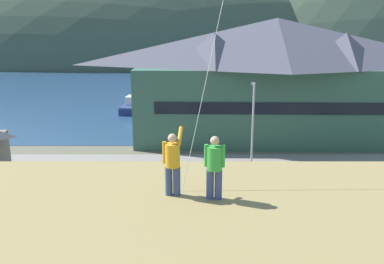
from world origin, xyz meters
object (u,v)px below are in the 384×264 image
(parked_car_front_row_silver, at_px, (332,209))
(parking_light_pole, at_px, (252,122))
(wharf_dock, at_px, (159,110))
(parked_car_back_row_left, at_px, (69,215))
(person_companion, at_px, (214,166))
(storage_shed_waterside, at_px, (191,119))
(parked_car_front_row_end, at_px, (237,176))
(moored_boat_wharfside, at_px, (134,106))
(moored_boat_outer_mooring, at_px, (185,112))
(person_kite_flyer, at_px, (172,162))
(parked_car_corner_spot, at_px, (135,179))
(parked_car_back_row_right, at_px, (208,219))
(harbor_lodge, at_px, (275,76))

(parked_car_front_row_silver, bearing_deg, parking_light_pole, 110.94)
(wharf_dock, distance_m, parked_car_back_row_left, 33.37)
(parking_light_pole, relative_size, person_companion, 4.05)
(storage_shed_waterside, height_order, parked_car_front_row_end, storage_shed_waterside)
(moored_boat_wharfside, xyz_separation_m, parked_car_back_row_left, (1.13, -34.23, 0.34))
(wharf_dock, height_order, moored_boat_wharfside, moored_boat_wharfside)
(moored_boat_outer_mooring, bearing_deg, wharf_dock, 135.20)
(moored_boat_outer_mooring, relative_size, parked_car_front_row_end, 1.76)
(parked_car_front_row_end, height_order, person_kite_flyer, person_kite_flyer)
(wharf_dock, xyz_separation_m, parked_car_corner_spot, (0.47, -27.74, 0.71))
(parked_car_back_row_left, relative_size, parking_light_pole, 0.61)
(parked_car_front_row_silver, xyz_separation_m, person_kite_flyer, (-8.68, -11.24, 6.70))
(storage_shed_waterside, height_order, moored_boat_outer_mooring, storage_shed_waterside)
(storage_shed_waterside, relative_size, moored_boat_outer_mooring, 0.73)
(moored_boat_wharfside, bearing_deg, parked_car_back_row_right, -75.60)
(parked_car_corner_spot, relative_size, person_companion, 2.50)
(parked_car_front_row_end, bearing_deg, parked_car_back_row_right, -109.59)
(moored_boat_wharfside, relative_size, parked_car_back_row_left, 1.80)
(harbor_lodge, bearing_deg, parked_car_back_row_right, -109.82)
(moored_boat_wharfside, distance_m, parking_light_pole, 27.81)
(harbor_lodge, xyz_separation_m, parked_car_corner_spot, (-12.34, -14.71, -5.37))
(parked_car_front_row_silver, distance_m, person_companion, 15.30)
(harbor_lodge, relative_size, moored_boat_outer_mooring, 3.92)
(harbor_lodge, bearing_deg, parked_car_front_row_silver, -90.70)
(storage_shed_waterside, bearing_deg, parked_car_back_row_right, -87.17)
(wharf_dock, xyz_separation_m, person_companion, (5.02, -44.07, 7.40))
(harbor_lodge, height_order, moored_boat_outer_mooring, harbor_lodge)
(harbor_lodge, distance_m, parked_car_front_row_silver, 20.26)
(wharf_dock, relative_size, parked_car_front_row_end, 3.18)
(harbor_lodge, distance_m, parked_car_back_row_left, 25.91)
(storage_shed_waterside, relative_size, person_kite_flyer, 2.95)
(person_kite_flyer, bearing_deg, parking_light_pole, 75.52)
(parked_car_back_row_left, bearing_deg, person_kite_flyer, -58.96)
(harbor_lodge, xyz_separation_m, moored_boat_wharfside, (-16.38, 13.98, -5.72))
(parking_light_pole, bearing_deg, harbor_lodge, 70.69)
(harbor_lodge, bearing_deg, parking_light_pole, -109.31)
(wharf_dock, distance_m, parked_car_front_row_silver, 34.92)
(moored_boat_outer_mooring, relative_size, parking_light_pole, 1.07)
(storage_shed_waterside, distance_m, parked_car_corner_spot, 14.35)
(parking_light_pole, distance_m, person_kite_flyer, 21.22)
(parked_car_front_row_silver, bearing_deg, moored_boat_outer_mooring, 107.28)
(moored_boat_wharfside, xyz_separation_m, parked_car_front_row_silver, (16.14, -33.52, 0.34))
(parked_car_corner_spot, distance_m, person_kite_flyer, 17.74)
(person_kite_flyer, bearing_deg, parked_car_back_row_left, 121.04)
(person_kite_flyer, xyz_separation_m, person_companion, (1.12, -0.26, -0.02))
(harbor_lodge, height_order, person_companion, harbor_lodge)
(person_kite_flyer, bearing_deg, moored_boat_outer_mooring, 90.51)
(parked_car_front_row_end, xyz_separation_m, parked_car_corner_spot, (-7.18, -0.48, 0.00))
(wharf_dock, xyz_separation_m, parked_car_front_row_silver, (12.58, -32.57, 0.71))
(parked_car_back_row_left, bearing_deg, harbor_lodge, 53.00)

